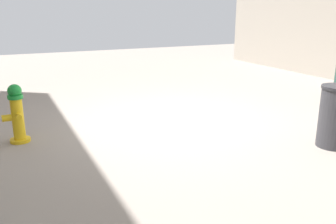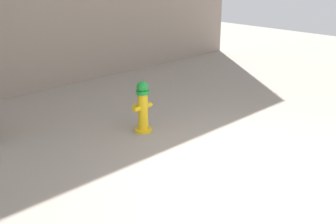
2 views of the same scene
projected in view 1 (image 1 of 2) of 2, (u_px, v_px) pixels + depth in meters
The scene contains 3 objects.
ground_plane at pixel (168, 121), 6.50m from camera, with size 23.40×23.40×0.00m, color gray.
fire_hydrant at pixel (17, 114), 5.38m from camera, with size 0.37×0.40×0.89m.
trash_bin at pixel (336, 117), 5.20m from camera, with size 0.49×0.49×0.90m.
Camera 1 is at (2.66, 5.60, 1.95)m, focal length 38.60 mm.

